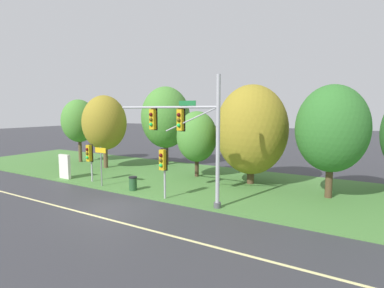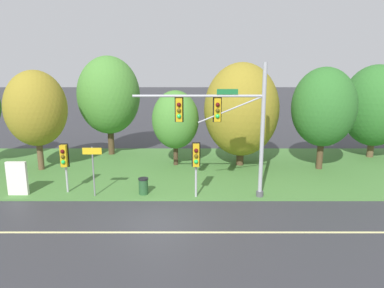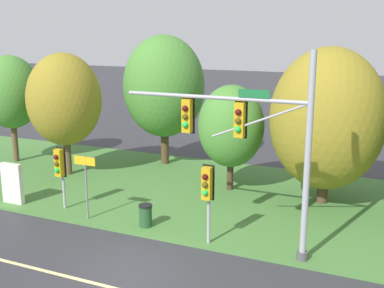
{
  "view_description": "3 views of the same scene",
  "coord_description": "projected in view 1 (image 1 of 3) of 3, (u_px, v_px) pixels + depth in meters",
  "views": [
    {
      "loc": [
        12.3,
        -11.51,
        5.49
      ],
      "look_at": [
        2.64,
        4.69,
        3.32
      ],
      "focal_mm": 28.0,
      "sensor_mm": 36.0,
      "label": 1
    },
    {
      "loc": [
        1.56,
        -16.48,
        7.62
      ],
      "look_at": [
        1.51,
        4.52,
        2.7
      ],
      "focal_mm": 35.0,
      "sensor_mm": 36.0,
      "label": 2
    },
    {
      "loc": [
        8.05,
        -12.74,
        7.95
      ],
      "look_at": [
        0.7,
        3.82,
        3.64
      ],
      "focal_mm": 45.0,
      "sensor_mm": 36.0,
      "label": 3
    }
  ],
  "objects": [
    {
      "name": "tree_nearest_road",
      "position": [
        79.0,
        121.0,
        30.68
      ],
      "size": [
        3.49,
        3.49,
        6.43
      ],
      "color": "brown",
      "rests_on": "grass_verge"
    },
    {
      "name": "info_kiosk",
      "position": [
        65.0,
        167.0,
        23.47
      ],
      "size": [
        1.1,
        0.24,
        1.9
      ],
      "color": "silver",
      "rests_on": "grass_verge"
    },
    {
      "name": "traffic_signal_mast",
      "position": [
        188.0,
        130.0,
        16.98
      ],
      "size": [
        7.03,
        0.49,
        7.25
      ],
      "color": "#9EA0A5",
      "rests_on": "grass_verge"
    },
    {
      "name": "tree_behind_signpost",
      "position": [
        166.0,
        118.0,
        29.03
      ],
      "size": [
        4.75,
        4.75,
        7.61
      ],
      "color": "#4C3823",
      "rests_on": "grass_verge"
    },
    {
      "name": "route_sign_post",
      "position": [
        101.0,
        160.0,
        21.02
      ],
      "size": [
        1.04,
        0.08,
        2.79
      ],
      "color": "slate",
      "rests_on": "grass_verge"
    },
    {
      "name": "pedestrian_signal_further_along",
      "position": [
        163.0,
        163.0,
        17.87
      ],
      "size": [
        0.46,
        0.55,
        3.08
      ],
      "color": "#9EA0A5",
      "rests_on": "grass_verge"
    },
    {
      "name": "trash_bin",
      "position": [
        133.0,
        183.0,
        20.06
      ],
      "size": [
        0.56,
        0.56,
        0.93
      ],
      "color": "#234C28",
      "rests_on": "grass_verge"
    },
    {
      "name": "pedestrian_signal_near_kerb",
      "position": [
        89.0,
        155.0,
        22.23
      ],
      "size": [
        0.46,
        0.55,
        2.85
      ],
      "color": "#9EA0A5",
      "rests_on": "grass_verge"
    },
    {
      "name": "ground_plane",
      "position": [
        108.0,
        208.0,
        16.7
      ],
      "size": [
        160.0,
        160.0,
        0.0
      ],
      "primitive_type": "plane",
      "color": "#333338"
    },
    {
      "name": "tree_mid_verge",
      "position": [
        197.0,
        137.0,
        23.97
      ],
      "size": [
        3.25,
        3.25,
        5.28
      ],
      "color": "#423021",
      "rests_on": "grass_verge"
    },
    {
      "name": "lane_stripe",
      "position": [
        91.0,
        215.0,
        15.67
      ],
      "size": [
        36.0,
        0.16,
        0.01
      ],
      "primitive_type": "cube",
      "color": "beige",
      "rests_on": "ground"
    },
    {
      "name": "tree_tall_centre",
      "position": [
        252.0,
        130.0,
        21.54
      ],
      "size": [
        5.16,
        5.16,
        7.18
      ],
      "color": "#4C3823",
      "rests_on": "grass_verge"
    },
    {
      "name": "tree_right_far",
      "position": [
        332.0,
        129.0,
        17.99
      ],
      "size": [
        4.22,
        4.22,
        6.89
      ],
      "color": "#4C3823",
      "rests_on": "grass_verge"
    },
    {
      "name": "grass_verge",
      "position": [
        186.0,
        179.0,
        23.73
      ],
      "size": [
        48.0,
        11.5,
        0.1
      ],
      "primitive_type": "cube",
      "color": "#477A38",
      "rests_on": "ground"
    },
    {
      "name": "tree_left_of_mast",
      "position": [
        105.0,
        123.0,
        27.53
      ],
      "size": [
        4.01,
        4.01,
        6.7
      ],
      "color": "brown",
      "rests_on": "grass_verge"
    }
  ]
}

